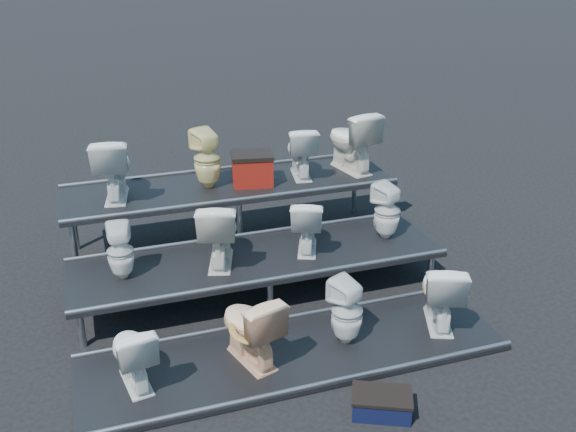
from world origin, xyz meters
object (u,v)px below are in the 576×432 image
object	(u,v)px
toilet_11	(351,140)
red_crate	(252,170)
toilet_4	(120,251)
step_stool	(381,405)
toilet_0	(132,353)
toilet_7	(387,211)
toilet_6	(307,224)
toilet_1	(250,327)
toilet_3	(441,292)
toilet_9	(207,159)
toilet_8	(113,167)
toilet_5	(219,231)
toilet_2	(347,311)
toilet_10	(301,151)

from	to	relation	value
toilet_11	red_crate	bearing A→B (deg)	-8.06
toilet_4	step_stool	xyz separation A→B (m)	(1.96, -2.32, -0.68)
toilet_0	toilet_7	size ratio (longest dim) A/B	0.95
toilet_6	red_crate	bearing A→B (deg)	-53.90
toilet_1	toilet_11	world-z (taller)	toilet_11
toilet_0	step_stool	distance (m)	2.27
toilet_3	red_crate	xyz separation A→B (m)	(-1.32, 2.52, 0.61)
toilet_9	toilet_11	size ratio (longest dim) A/B	0.90
toilet_9	step_stool	xyz separation A→B (m)	(0.74, -3.62, -1.14)
toilet_9	step_stool	size ratio (longest dim) A/B	1.49
toilet_1	step_stool	xyz separation A→B (m)	(0.90, -1.02, -0.34)
toilet_1	toilet_6	world-z (taller)	toilet_6
toilet_0	red_crate	distance (m)	3.18
toilet_1	toilet_11	xyz separation A→B (m)	(2.13, 2.60, 0.84)
toilet_8	toilet_1	bearing A→B (deg)	120.00
toilet_4	step_stool	world-z (taller)	toilet_4
toilet_6	toilet_9	world-z (taller)	toilet_9
toilet_5	red_crate	world-z (taller)	toilet_5
toilet_6	toilet_2	bearing A→B (deg)	109.99
toilet_6	toilet_4	bearing A→B (deg)	21.84
toilet_0	toilet_3	size ratio (longest dim) A/B	0.87
toilet_3	toilet_5	xyz separation A→B (m)	(-2.04, 1.30, 0.41)
toilet_6	toilet_9	xyz separation A→B (m)	(-0.87, 1.30, 0.45)
toilet_5	toilet_9	xyz separation A→B (m)	(0.16, 1.30, 0.39)
red_crate	toilet_10	bearing A→B (deg)	17.12
toilet_8	toilet_10	world-z (taller)	toilet_8
toilet_7	red_crate	distance (m)	1.81
toilet_6	toilet_10	world-z (taller)	toilet_10
toilet_3	toilet_7	distance (m)	1.35
toilet_7	step_stool	bearing A→B (deg)	40.56
toilet_11	toilet_0	bearing A→B (deg)	27.49
toilet_0	toilet_5	bearing A→B (deg)	-139.59
step_stool	toilet_6	bearing A→B (deg)	111.56
toilet_2	step_stool	xyz separation A→B (m)	(-0.09, -1.02, -0.32)
toilet_3	toilet_7	bearing A→B (deg)	-68.58
toilet_9	toilet_10	distance (m)	1.24
toilet_0	toilet_6	size ratio (longest dim) A/B	1.01
toilet_5	toilet_2	bearing A→B (deg)	144.07
toilet_3	red_crate	size ratio (longest dim) A/B	1.49
toilet_7	toilet_8	world-z (taller)	toilet_8
toilet_2	toilet_9	world-z (taller)	toilet_9
toilet_0	toilet_10	bearing A→B (deg)	-143.14
toilet_4	step_stool	bearing A→B (deg)	133.88
toilet_0	toilet_4	size ratio (longest dim) A/B	1.05
toilet_2	toilet_9	size ratio (longest dim) A/B	0.93
toilet_6	toilet_11	world-z (taller)	toilet_11
toilet_3	step_stool	bearing A→B (deg)	63.16
toilet_9	step_stool	world-z (taller)	toilet_9
toilet_3	red_crate	bearing A→B (deg)	-40.86
toilet_0	toilet_1	xyz separation A→B (m)	(1.10, 0.00, 0.05)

